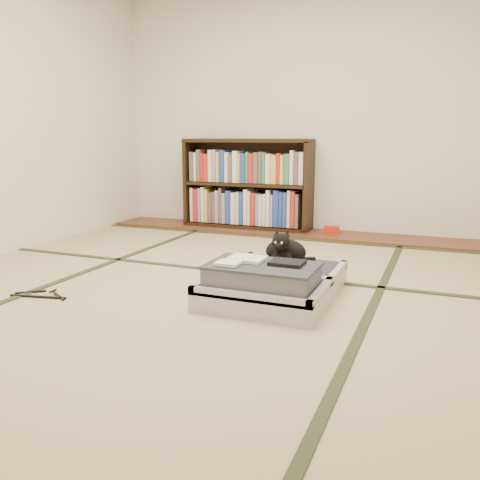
% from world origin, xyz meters
% --- Properties ---
extents(floor, '(4.50, 4.50, 0.00)m').
position_xyz_m(floor, '(0.00, 0.00, 0.00)').
color(floor, tan).
rests_on(floor, ground).
extents(wood_strip, '(4.00, 0.50, 0.02)m').
position_xyz_m(wood_strip, '(0.00, 2.00, 0.01)').
color(wood_strip, brown).
rests_on(wood_strip, ground).
extents(red_item, '(0.16, 0.11, 0.07)m').
position_xyz_m(red_item, '(0.33, 2.03, 0.06)').
color(red_item, red).
rests_on(red_item, wood_strip).
extents(room_shell, '(4.50, 4.50, 4.50)m').
position_xyz_m(room_shell, '(0.00, 0.00, 1.46)').
color(room_shell, white).
rests_on(room_shell, ground).
extents(tatami_borders, '(4.00, 4.50, 0.01)m').
position_xyz_m(tatami_borders, '(0.00, 0.49, 0.00)').
color(tatami_borders, '#2D381E').
rests_on(tatami_borders, ground).
extents(bookcase, '(1.34, 0.31, 0.92)m').
position_xyz_m(bookcase, '(-0.57, 2.07, 0.45)').
color(bookcase, black).
rests_on(bookcase, wood_strip).
extents(suitcase, '(0.69, 0.92, 0.27)m').
position_xyz_m(suitcase, '(0.42, -0.05, 0.10)').
color(suitcase, '#BDBCC1').
rests_on(suitcase, floor).
extents(cat, '(0.31, 0.31, 0.25)m').
position_xyz_m(cat, '(0.41, 0.24, 0.23)').
color(cat, black).
rests_on(cat, suitcase).
extents(cable_coil, '(0.10, 0.10, 0.02)m').
position_xyz_m(cable_coil, '(0.59, 0.28, 0.14)').
color(cable_coil, white).
rests_on(cable_coil, suitcase).
extents(hanger, '(0.37, 0.21, 0.01)m').
position_xyz_m(hanger, '(-0.88, -0.55, 0.01)').
color(hanger, black).
rests_on(hanger, floor).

